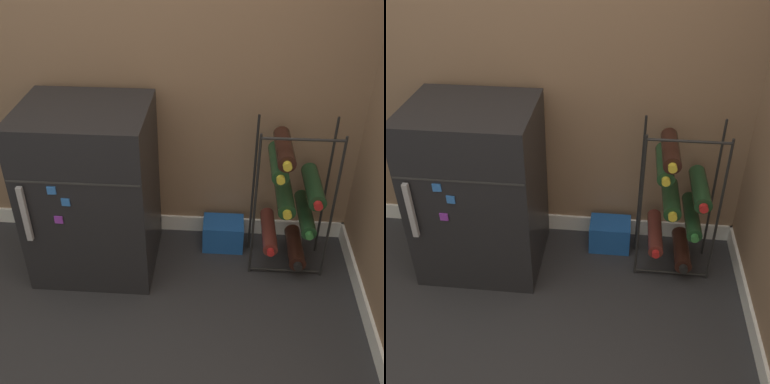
{
  "view_description": "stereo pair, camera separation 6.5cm",
  "coord_description": "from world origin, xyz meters",
  "views": [
    {
      "loc": [
        0.24,
        -1.4,
        1.65
      ],
      "look_at": [
        0.11,
        0.45,
        0.42
      ],
      "focal_mm": 45.0,
      "sensor_mm": 36.0,
      "label": 1
    },
    {
      "loc": [
        0.31,
        -1.39,
        1.65
      ],
      "look_at": [
        0.11,
        0.45,
        0.42
      ],
      "focal_mm": 45.0,
      "sensor_mm": 36.0,
      "label": 2
    }
  ],
  "objects": [
    {
      "name": "ground_plane",
      "position": [
        0.0,
        0.0,
        0.0
      ],
      "size": [
        14.0,
        14.0,
        0.0
      ],
      "primitive_type": "plane",
      "color": "#28282B"
    },
    {
      "name": "wine_rack",
      "position": [
        0.57,
        0.47,
        0.38
      ],
      "size": [
        0.36,
        0.33,
        0.76
      ],
      "color": "black",
      "rests_on": "ground_plane"
    },
    {
      "name": "mini_fridge",
      "position": [
        -0.35,
        0.42,
        0.42
      ],
      "size": [
        0.56,
        0.5,
        0.83
      ],
      "color": "black",
      "rests_on": "ground_plane"
    },
    {
      "name": "soda_box",
      "position": [
        0.26,
        0.57,
        0.08
      ],
      "size": [
        0.21,
        0.15,
        0.15
      ],
      "color": "#194C9E",
      "rests_on": "ground_plane"
    }
  ]
}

